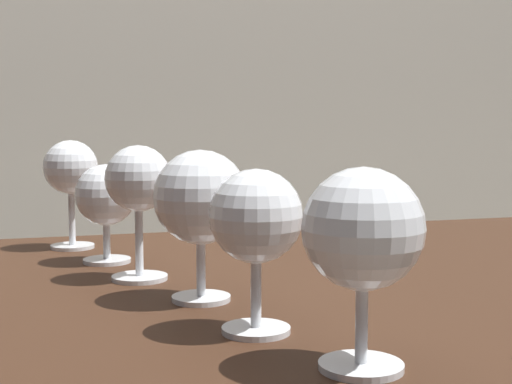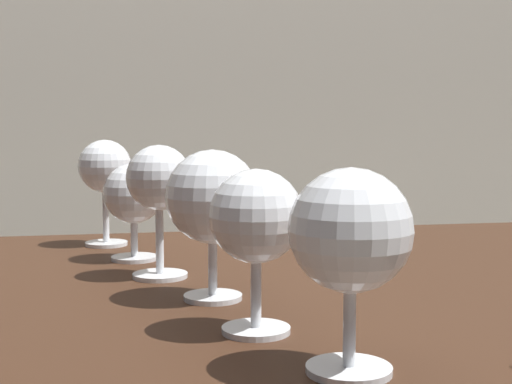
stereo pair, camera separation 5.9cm
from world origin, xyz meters
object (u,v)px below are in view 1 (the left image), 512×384
wine_glass_white (363,233)px  wine_glass_merlot (71,170)px  wine_glass_amber (256,221)px  wine_glass_chardonnay (138,182)px  wine_glass_port (200,201)px  wine_glass_empty (106,198)px

wine_glass_white → wine_glass_merlot: wine_glass_merlot is taller
wine_glass_white → wine_glass_merlot: 0.60m
wine_glass_amber → wine_glass_merlot: size_ratio=0.91×
wine_glass_chardonnay → wine_glass_merlot: 0.24m
wine_glass_merlot → wine_glass_port: bearing=-72.7°
wine_glass_port → wine_glass_amber: bearing=-80.3°
wine_glass_port → wine_glass_merlot: (-0.11, 0.34, 0.01)m
wine_glass_chardonnay → wine_glass_empty: wine_glass_chardonnay is taller
wine_glass_port → wine_glass_empty: size_ratio=1.20×
wine_glass_amber → wine_glass_empty: bearing=104.8°
wine_glass_amber → wine_glass_port: wine_glass_port is taller
wine_glass_amber → wine_glass_chardonnay: bearing=105.7°
wine_glass_port → wine_glass_empty: wine_glass_port is taller
wine_glass_amber → wine_glass_chardonnay: size_ratio=0.91×
wine_glass_port → wine_glass_merlot: 0.36m
wine_glass_amber → wine_glass_merlot: 0.48m
wine_glass_white → wine_glass_amber: size_ratio=1.05×
wine_glass_port → wine_glass_chardonnay: (-0.05, 0.11, 0.01)m
wine_glass_amber → wine_glass_merlot: wine_glass_merlot is taller
wine_glass_white → wine_glass_empty: 0.47m
wine_glass_white → wine_glass_merlot: size_ratio=0.96×
wine_glass_amber → wine_glass_port: bearing=99.7°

